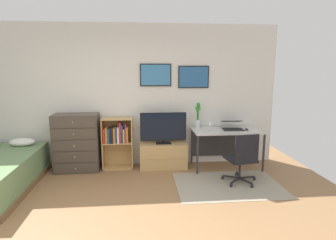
# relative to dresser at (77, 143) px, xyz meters

# --- Properties ---
(ground_plane) EXTENTS (7.20, 7.20, 0.00)m
(ground_plane) POSITION_rel_dresser_xyz_m (0.76, -2.15, -0.53)
(ground_plane) COLOR #936B44
(wall_back_with_posters) EXTENTS (6.12, 0.09, 2.70)m
(wall_back_with_posters) POSITION_rel_dresser_xyz_m (0.77, 0.27, 0.82)
(wall_back_with_posters) COLOR silver
(wall_back_with_posters) RESTS_ON ground_plane
(area_rug) EXTENTS (1.70, 1.20, 0.01)m
(area_rug) POSITION_rel_dresser_xyz_m (2.59, -0.93, -0.53)
(area_rug) COLOR #9E937F
(area_rug) RESTS_ON ground_plane
(dresser) EXTENTS (0.80, 0.46, 1.06)m
(dresser) POSITION_rel_dresser_xyz_m (0.00, 0.00, 0.00)
(dresser) COLOR #4C4238
(dresser) RESTS_ON ground_plane
(bookshelf) EXTENTS (0.57, 0.30, 0.96)m
(bookshelf) POSITION_rel_dresser_xyz_m (0.72, 0.06, 0.04)
(bookshelf) COLOR tan
(bookshelf) RESTS_ON ground_plane
(tv_stand) EXTENTS (0.89, 0.41, 0.48)m
(tv_stand) POSITION_rel_dresser_xyz_m (1.60, 0.01, -0.29)
(tv_stand) COLOR tan
(tv_stand) RESTS_ON ground_plane
(television) EXTENTS (0.86, 0.16, 0.59)m
(television) POSITION_rel_dresser_xyz_m (1.60, -0.01, 0.24)
(television) COLOR black
(television) RESTS_ON tv_stand
(desk) EXTENTS (1.28, 0.65, 0.74)m
(desk) POSITION_rel_dresser_xyz_m (2.79, -0.03, 0.08)
(desk) COLOR silver
(desk) RESTS_ON ground_plane
(office_chair) EXTENTS (0.57, 0.58, 0.86)m
(office_chair) POSITION_rel_dresser_xyz_m (2.83, -0.90, -0.07)
(office_chair) COLOR #232326
(office_chair) RESTS_ON ground_plane
(laptop) EXTENTS (0.41, 0.43, 0.17)m
(laptop) POSITION_rel_dresser_xyz_m (2.91, -0.05, 0.27)
(laptop) COLOR #333338
(laptop) RESTS_ON desk
(computer_mouse) EXTENTS (0.06, 0.10, 0.03)m
(computer_mouse) POSITION_rel_dresser_xyz_m (3.15, -0.17, 0.23)
(computer_mouse) COLOR #262628
(computer_mouse) RESTS_ON desk
(bamboo_vase) EXTENTS (0.10, 0.10, 0.49)m
(bamboo_vase) POSITION_rel_dresser_xyz_m (2.27, 0.11, 0.47)
(bamboo_vase) COLOR silver
(bamboo_vase) RESTS_ON desk
(wine_glass) EXTENTS (0.07, 0.07, 0.18)m
(wine_glass) POSITION_rel_dresser_xyz_m (2.45, -0.15, 0.34)
(wine_glass) COLOR silver
(wine_glass) RESTS_ON desk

